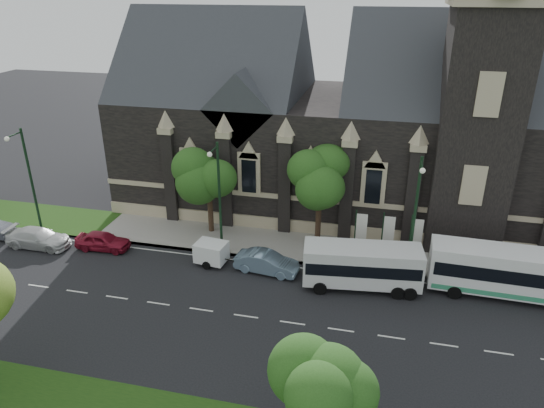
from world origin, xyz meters
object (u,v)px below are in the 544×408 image
(banner_flag_right, at_px, (414,235))
(box_trailer, at_px, (211,252))
(tree_park_east, at_px, (328,382))
(street_lamp_mid, at_px, (218,194))
(tree_walk_left, at_px, (211,167))
(sedan, at_px, (267,263))
(car_far_red, at_px, (103,241))
(street_lamp_near, at_px, (415,212))
(tour_coach, at_px, (522,274))
(tree_walk_right, at_px, (323,176))
(car_far_white, at_px, (38,238))
(banner_flag_center, at_px, (386,233))
(shuttle_bus, at_px, (362,264))
(banner_flag_left, at_px, (359,230))
(street_lamp_far, at_px, (29,176))

(banner_flag_right, bearing_deg, box_trailer, -166.93)
(tree_park_east, bearing_deg, street_lamp_mid, 121.79)
(tree_walk_left, relative_size, banner_flag_right, 1.91)
(sedan, relative_size, car_far_red, 1.09)
(street_lamp_near, height_order, street_lamp_mid, same)
(box_trailer, bearing_deg, tour_coach, 8.58)
(tree_walk_right, bearing_deg, tour_coach, -18.25)
(tree_park_east, xyz_separation_m, tree_walk_right, (-2.96, 20.04, 1.20))
(tree_walk_left, xyz_separation_m, car_far_white, (-12.75, -5.68, -4.98))
(street_lamp_mid, bearing_deg, street_lamp_near, 0.00)
(tree_park_east, distance_m, sedan, 16.46)
(banner_flag_right, bearing_deg, tree_walk_left, 173.96)
(street_lamp_near, height_order, tour_coach, street_lamp_near)
(tree_park_east, height_order, tree_walk_left, tree_walk_left)
(banner_flag_center, height_order, sedan, banner_flag_center)
(tree_park_east, height_order, box_trailer, tree_park_east)
(tree_walk_right, relative_size, shuttle_bus, 0.95)
(banner_flag_left, relative_size, shuttle_bus, 0.49)
(tree_park_east, height_order, tree_walk_right, tree_walk_right)
(banner_flag_left, bearing_deg, street_lamp_near, -27.18)
(street_lamp_far, bearing_deg, tour_coach, -1.50)
(tree_walk_right, bearing_deg, car_far_white, -165.35)
(street_lamp_far, bearing_deg, banner_flag_left, 4.15)
(tour_coach, distance_m, car_far_red, 30.49)
(street_lamp_mid, distance_m, banner_flag_left, 10.81)
(tree_walk_right, relative_size, car_far_white, 1.51)
(street_lamp_near, distance_m, tour_coach, 7.90)
(tree_park_east, xyz_separation_m, banner_flag_left, (0.11, 18.32, -2.24))
(tree_walk_left, relative_size, tour_coach, 0.65)
(street_lamp_near, relative_size, banner_flag_right, 2.25)
(sedan, xyz_separation_m, car_far_red, (-13.35, 0.35, -0.04))
(tree_park_east, relative_size, street_lamp_mid, 0.70)
(tree_walk_left, bearing_deg, car_far_red, -146.94)
(street_lamp_far, bearing_deg, tree_park_east, -32.10)
(tree_walk_left, relative_size, box_trailer, 2.30)
(banner_flag_center, bearing_deg, box_trailer, -164.93)
(banner_flag_center, bearing_deg, shuttle_bus, -110.35)
(tree_walk_left, relative_size, car_far_white, 1.48)
(street_lamp_near, relative_size, banner_flag_center, 2.25)
(banner_flag_left, bearing_deg, street_lamp_mid, -169.50)
(banner_flag_center, bearing_deg, sedan, -156.73)
(street_lamp_far, distance_m, shuttle_bus, 27.12)
(shuttle_bus, bearing_deg, sedan, 170.09)
(car_far_red, distance_m, car_far_white, 5.27)
(tree_park_east, bearing_deg, banner_flag_right, 77.35)
(banner_flag_center, distance_m, banner_flag_right, 2.00)
(tree_walk_right, relative_size, sedan, 1.68)
(sedan, bearing_deg, banner_flag_right, -64.57)
(street_lamp_mid, distance_m, car_far_white, 15.33)
(tree_park_east, xyz_separation_m, car_far_white, (-24.72, 14.35, -3.87))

